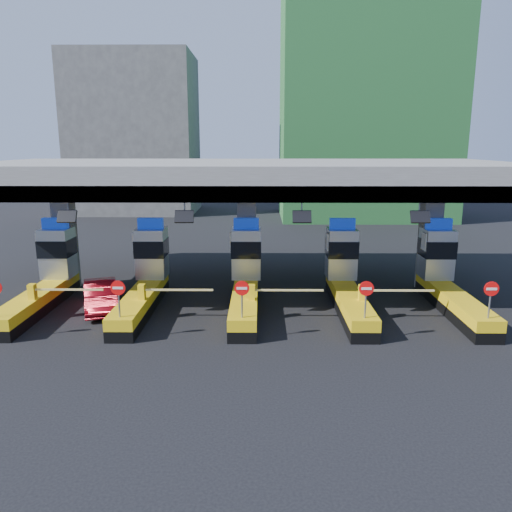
{
  "coord_description": "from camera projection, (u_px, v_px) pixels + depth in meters",
  "views": [
    {
      "loc": [
        0.75,
        -23.88,
        7.88
      ],
      "look_at": [
        0.52,
        0.0,
        2.54
      ],
      "focal_mm": 35.0,
      "sensor_mm": 36.0,
      "label": 1
    }
  ],
  "objects": [
    {
      "name": "toll_lane_center",
      "position": [
        246.0,
        277.0,
        25.0
      ],
      "size": [
        4.43,
        8.0,
        4.16
      ],
      "color": "black",
      "rests_on": "ground"
    },
    {
      "name": "ground",
      "position": [
        246.0,
        305.0,
        25.03
      ],
      "size": [
        120.0,
        120.0,
        0.0
      ],
      "primitive_type": "plane",
      "color": "black",
      "rests_on": "ground"
    },
    {
      "name": "toll_canopy",
      "position": [
        247.0,
        178.0,
        26.5
      ],
      "size": [
        28.0,
        12.09,
        7.0
      ],
      "color": "slate",
      "rests_on": "ground"
    },
    {
      "name": "bg_building_scaffold",
      "position": [
        366.0,
        86.0,
        53.1
      ],
      "size": [
        18.0,
        12.0,
        28.0
      ],
      "primitive_type": "cube",
      "color": "#1E5926",
      "rests_on": "ground"
    },
    {
      "name": "toll_lane_far_right",
      "position": [
        445.0,
        278.0,
        24.91
      ],
      "size": [
        4.43,
        8.0,
        4.16
      ],
      "color": "black",
      "rests_on": "ground"
    },
    {
      "name": "toll_lane_right",
      "position": [
        345.0,
        277.0,
        24.96
      ],
      "size": [
        4.43,
        8.0,
        4.16
      ],
      "color": "black",
      "rests_on": "ground"
    },
    {
      "name": "red_car",
      "position": [
        101.0,
        296.0,
        24.25
      ],
      "size": [
        2.77,
        4.52,
        1.4
      ],
      "primitive_type": "imported",
      "rotation": [
        0.0,
        0.0,
        0.33
      ],
      "color": "maroon",
      "rests_on": "ground"
    },
    {
      "name": "bg_building_concrete",
      "position": [
        135.0,
        135.0,
        58.33
      ],
      "size": [
        14.0,
        10.0,
        18.0
      ],
      "primitive_type": "cube",
      "color": "#4C4C49",
      "rests_on": "ground"
    },
    {
      "name": "toll_lane_far_left",
      "position": [
        47.0,
        277.0,
        25.09
      ],
      "size": [
        4.43,
        8.0,
        4.16
      ],
      "color": "black",
      "rests_on": "ground"
    },
    {
      "name": "toll_lane_left",
      "position": [
        146.0,
        277.0,
        25.05
      ],
      "size": [
        4.43,
        8.0,
        4.16
      ],
      "color": "black",
      "rests_on": "ground"
    }
  ]
}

